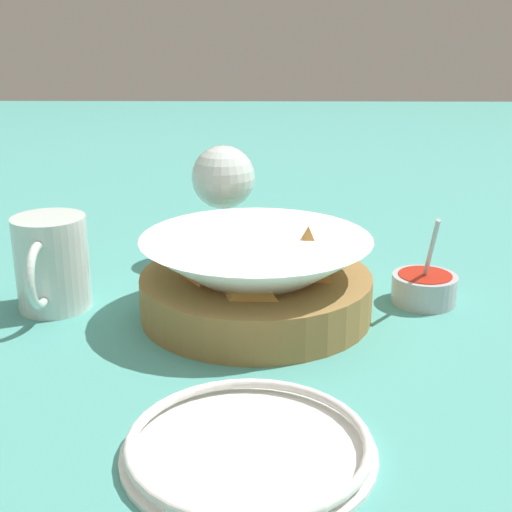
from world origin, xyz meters
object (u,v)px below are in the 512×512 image
Objects in this scene: side_plate at (249,446)px; sauce_cup at (424,287)px; food_basket at (256,281)px; beer_mug at (52,267)px; wine_glass at (223,181)px.

sauce_cup is at bearing 147.39° from side_plate.
beer_mug is (-0.02, -0.22, 0.01)m from food_basket.
wine_glass reaches higher than food_basket.
sauce_cup is (-0.04, 0.18, -0.02)m from food_basket.
sauce_cup is 0.57× the size of side_plate.
wine_glass reaches higher than side_plate.
side_plate is (0.44, 0.04, -0.10)m from wine_glass.
food_basket reaches higher than side_plate.
side_plate is (0.29, -0.19, -0.01)m from sauce_cup.
food_basket is at bearing 85.78° from beer_mug.
food_basket is 0.22m from beer_mug.
beer_mug is 0.35m from side_plate.
beer_mug is 0.63× the size of side_plate.
wine_glass is at bearing -166.60° from food_basket.
beer_mug is at bearing -94.22° from food_basket.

